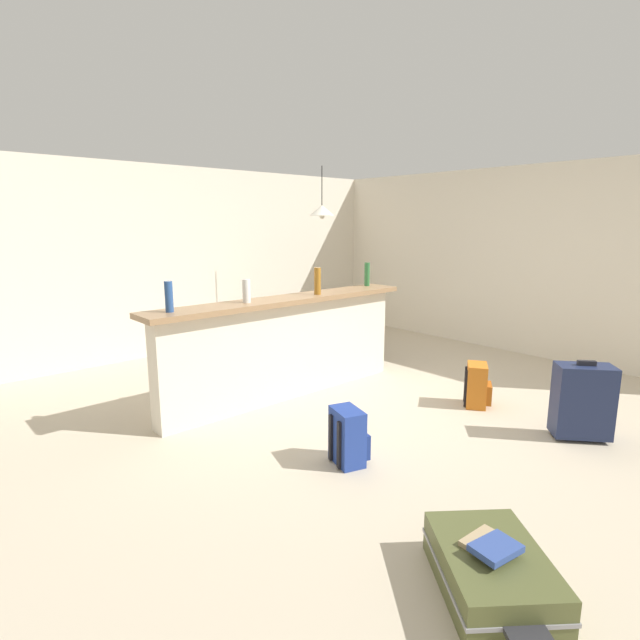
% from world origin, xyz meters
% --- Properties ---
extents(ground_plane, '(13.00, 13.00, 0.05)m').
position_xyz_m(ground_plane, '(0.00, 0.00, -0.03)').
color(ground_plane, beige).
extents(wall_back, '(6.60, 0.10, 2.50)m').
position_xyz_m(wall_back, '(0.00, 3.05, 1.25)').
color(wall_back, silver).
rests_on(wall_back, ground_plane).
extents(wall_right, '(0.10, 6.00, 2.50)m').
position_xyz_m(wall_right, '(3.05, 0.30, 1.25)').
color(wall_right, silver).
rests_on(wall_right, ground_plane).
extents(partition_half_wall, '(2.80, 0.20, 0.98)m').
position_xyz_m(partition_half_wall, '(-0.43, 0.58, 0.49)').
color(partition_half_wall, silver).
rests_on(partition_half_wall, ground_plane).
extents(bar_countertop, '(2.96, 0.40, 0.05)m').
position_xyz_m(bar_countertop, '(-0.43, 0.58, 1.00)').
color(bar_countertop, '#93704C').
rests_on(bar_countertop, partition_half_wall).
extents(bottle_blue, '(0.07, 0.07, 0.26)m').
position_xyz_m(bottle_blue, '(-1.65, 0.59, 1.16)').
color(bottle_blue, '#284C89').
rests_on(bottle_blue, bar_countertop).
extents(bottle_white, '(0.07, 0.07, 0.22)m').
position_xyz_m(bottle_white, '(-0.89, 0.58, 1.14)').
color(bottle_white, silver).
rests_on(bottle_white, bar_countertop).
extents(bottle_amber, '(0.07, 0.07, 0.28)m').
position_xyz_m(bottle_amber, '(-0.05, 0.54, 1.17)').
color(bottle_amber, '#9E661E').
rests_on(bottle_amber, bar_countertop).
extents(bottle_green, '(0.06, 0.06, 0.27)m').
position_xyz_m(bottle_green, '(0.85, 0.67, 1.17)').
color(bottle_green, '#2D6B38').
rests_on(bottle_green, bar_countertop).
extents(dining_table, '(1.10, 0.80, 0.74)m').
position_xyz_m(dining_table, '(1.10, 1.69, 0.65)').
color(dining_table, '#332319').
rests_on(dining_table, ground_plane).
extents(dining_chair_near_partition, '(0.44, 0.44, 0.93)m').
position_xyz_m(dining_chair_near_partition, '(1.10, 1.17, 0.52)').
color(dining_chair_near_partition, black).
rests_on(dining_chair_near_partition, ground_plane).
extents(pendant_lamp, '(0.34, 0.34, 0.69)m').
position_xyz_m(pendant_lamp, '(1.14, 1.79, 1.92)').
color(pendant_lamp, black).
extents(suitcase_flat_olive, '(0.82, 0.85, 0.22)m').
position_xyz_m(suitcase_flat_olive, '(-1.40, -2.24, 0.11)').
color(suitcase_flat_olive, '#51562D').
rests_on(suitcase_flat_olive, ground_plane).
extents(backpack_blue, '(0.30, 0.32, 0.42)m').
position_xyz_m(backpack_blue, '(-0.98, -0.85, 0.20)').
color(backpack_blue, '#233D93').
rests_on(backpack_blue, ground_plane).
extents(backpack_orange, '(0.34, 0.33, 0.42)m').
position_xyz_m(backpack_orange, '(0.78, -0.87, 0.20)').
color(backpack_orange, orange).
rests_on(backpack_orange, ground_plane).
extents(suitcase_upright_navy, '(0.47, 0.49, 0.67)m').
position_xyz_m(suitcase_upright_navy, '(0.74, -1.84, 0.33)').
color(suitcase_upright_navy, '#1E284C').
rests_on(suitcase_upright_navy, ground_plane).
extents(book_stack, '(0.28, 0.26, 0.06)m').
position_xyz_m(book_stack, '(-1.40, -2.24, 0.25)').
color(book_stack, tan).
rests_on(book_stack, suitcase_flat_olive).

